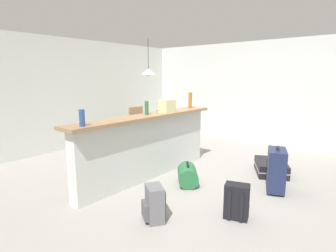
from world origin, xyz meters
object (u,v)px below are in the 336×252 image
object	(u,v)px
grocery_bag	(167,106)
backpack_grey	(154,204)
bottle_green	(147,108)
book_stack	(273,159)
bottle_amber	(190,100)
backpack_black	(237,202)
suitcase_upright_navy	(276,170)
bottle_blue	(82,118)
dining_chair_far_side	(134,123)
dining_table	(150,120)
suitcase_flat_black	(271,167)
pendant_lamp	(148,72)
duffel_bag_green	(188,175)
dining_chair_near_partition	(166,128)

from	to	relation	value
grocery_bag	backpack_grey	bearing A→B (deg)	-145.33
bottle_green	book_stack	bearing A→B (deg)	-46.18
bottle_amber	backpack_black	size ratio (longest dim) A/B	0.71
backpack_grey	suitcase_upright_navy	distance (m)	1.93
bottle_blue	backpack_black	world-z (taller)	bottle_blue
dining_chair_far_side	suitcase_upright_navy	xyz separation A→B (m)	(-0.65, -3.69, -0.19)
bottle_blue	backpack_grey	xyz separation A→B (m)	(0.29, -0.93, -0.96)
dining_table	book_stack	distance (m)	2.90
suitcase_upright_navy	suitcase_flat_black	bearing A→B (deg)	23.81
grocery_bag	dining_chair_far_side	size ratio (longest dim) A/B	0.28
dining_table	bottle_green	bearing A→B (deg)	-137.68
grocery_bag	pendant_lamp	size ratio (longest dim) A/B	0.31
pendant_lamp	suitcase_upright_navy	world-z (taller)	pendant_lamp
dining_table	backpack_grey	xyz separation A→B (m)	(-2.41, -2.35, -0.44)
duffel_bag_green	backpack_black	bearing A→B (deg)	-113.82
bottle_blue	dining_table	size ratio (longest dim) A/B	0.19
grocery_bag	backpack_grey	world-z (taller)	grocery_bag
bottle_blue	suitcase_upright_navy	world-z (taller)	bottle_blue
pendant_lamp	backpack_black	world-z (taller)	pendant_lamp
dining_table	book_stack	xyz separation A→B (m)	(0.07, -2.87, -0.40)
dining_chair_near_partition	grocery_bag	bearing A→B (deg)	-139.42
bottle_green	suitcase_flat_black	world-z (taller)	bottle_green
bottle_amber	bottle_blue	bearing A→B (deg)	-177.22
pendant_lamp	backpack_black	distance (m)	3.94
grocery_bag	dining_chair_far_side	distance (m)	2.26
backpack_grey	suitcase_upright_navy	bearing A→B (deg)	-24.72
suitcase_flat_black	dining_table	bearing A→B (deg)	90.99
bottle_green	duffel_bag_green	distance (m)	1.25
bottle_blue	dining_chair_far_side	bearing A→B (deg)	35.99
dining_chair_far_side	backpack_grey	size ratio (longest dim) A/B	2.21
bottle_amber	suitcase_flat_black	distance (m)	1.91
backpack_grey	suitcase_flat_black	bearing A→B (deg)	-11.38
dining_chair_far_side	suitcase_flat_black	bearing A→B (deg)	-89.02
dining_chair_near_partition	dining_table	bearing A→B (deg)	89.78
dining_table	book_stack	bearing A→B (deg)	-88.60
dining_chair_far_side	dining_table	bearing A→B (deg)	-89.06
bottle_amber	duffel_bag_green	xyz separation A→B (m)	(-1.06, -0.72, -1.05)
dining_chair_near_partition	backpack_black	bearing A→B (deg)	-124.23
backpack_grey	duffel_bag_green	xyz separation A→B (m)	(1.14, 0.34, -0.05)
bottle_green	book_stack	world-z (taller)	bottle_green
dining_chair_near_partition	pendant_lamp	size ratio (longest dim) A/B	1.09
grocery_bag	dining_chair_far_side	bearing A→B (deg)	62.36
dining_chair_near_partition	backpack_black	distance (m)	3.09
bottle_green	pendant_lamp	world-z (taller)	pendant_lamp
bottle_green	backpack_black	xyz separation A→B (m)	(-0.30, -1.76, -0.96)
pendant_lamp	backpack_black	bearing A→B (deg)	-119.76
backpack_grey	grocery_bag	bearing A→B (deg)	34.67
grocery_bag	book_stack	distance (m)	2.05
backpack_black	grocery_bag	bearing A→B (deg)	66.82
bottle_blue	suitcase_upright_navy	distance (m)	2.80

